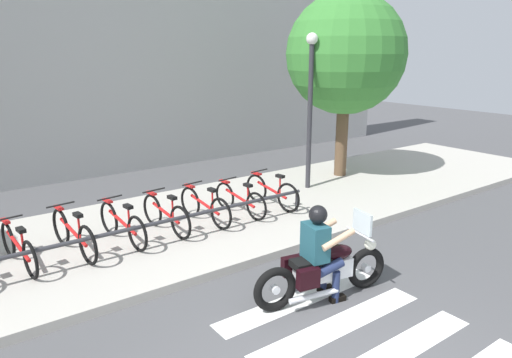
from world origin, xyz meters
TOP-DOWN VIEW (x-y plane):
  - sidewalk at (0.00, 5.06)m, footprint 24.00×4.40m
  - crosswalk_stripe_2 at (0.72, 0.00)m, footprint 2.80×0.40m
  - crosswalk_stripe_3 at (0.72, 0.80)m, footprint 2.80×0.40m
  - crosswalk_stripe_4 at (0.72, 1.60)m, footprint 2.80×0.40m
  - motorcycle at (1.01, 1.43)m, footprint 2.18×0.80m
  - rider at (0.94, 1.45)m, footprint 0.70×0.62m
  - bicycle_1 at (-2.39, 4.78)m, footprint 0.48×1.67m
  - bicycle_2 at (-1.55, 4.78)m, footprint 0.48×1.75m
  - bicycle_3 at (-0.70, 4.78)m, footprint 0.48×1.67m
  - bicycle_4 at (0.14, 4.78)m, footprint 0.48×1.60m
  - bicycle_5 at (0.99, 4.78)m, footprint 0.48×1.63m
  - bicycle_6 at (1.83, 4.78)m, footprint 0.48×1.58m
  - bicycle_7 at (2.68, 4.78)m, footprint 0.48×1.62m
  - bike_rack at (-0.28, 4.23)m, footprint 6.52×0.07m
  - street_lamp at (4.37, 5.46)m, footprint 0.28×0.28m
  - tree_near_rack at (5.94, 5.86)m, footprint 3.15×3.15m
  - building_backdrop at (0.00, 10.76)m, footprint 24.00×1.20m

SIDE VIEW (x-z plane):
  - crosswalk_stripe_2 at x=0.72m, z-range 0.00..0.01m
  - crosswalk_stripe_3 at x=0.72m, z-range 0.00..0.01m
  - crosswalk_stripe_4 at x=0.72m, z-range 0.00..0.01m
  - sidewalk at x=0.00m, z-range 0.00..0.15m
  - motorcycle at x=1.01m, z-range -0.16..1.08m
  - bicycle_6 at x=1.83m, z-range 0.12..0.85m
  - bicycle_1 at x=-2.39m, z-range 0.12..0.86m
  - bicycle_5 at x=0.99m, z-range 0.12..0.89m
  - bicycle_4 at x=0.14m, z-range 0.12..0.89m
  - bicycle_3 at x=-0.70m, z-range 0.12..0.89m
  - bicycle_7 at x=2.68m, z-range 0.12..0.90m
  - bicycle_2 at x=-1.55m, z-range 0.11..0.92m
  - bike_rack at x=-0.28m, z-range 0.34..0.82m
  - rider at x=0.94m, z-range 0.11..1.55m
  - street_lamp at x=4.37m, z-range 0.44..4.35m
  - tree_near_rack at x=5.94m, z-range 0.91..5.90m
  - building_backdrop at x=0.00m, z-range 0.00..8.22m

